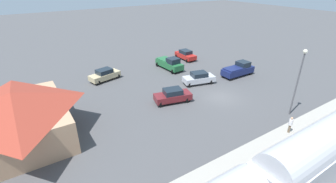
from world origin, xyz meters
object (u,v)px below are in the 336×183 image
(sedan_red, at_px, (186,55))
(pickup_green, at_px, (170,63))
(sedan_silver, at_px, (199,78))
(pedestrian_on_platform, at_px, (290,124))
(sedan_tan, at_px, (105,75))
(pickup_navy, at_px, (238,69))
(light_pole_near_platform, at_px, (299,75))
(sedan_maroon, at_px, (173,95))
(station_building, at_px, (17,116))

(sedan_red, xyz_separation_m, pickup_green, (-2.79, 5.36, 0.15))
(sedan_silver, bearing_deg, pedestrian_on_platform, 177.60)
(sedan_tan, relative_size, pickup_navy, 0.89)
(sedan_tan, relative_size, light_pole_near_platform, 0.64)
(sedan_silver, bearing_deg, sedan_maroon, 112.56)
(station_building, relative_size, light_pole_near_platform, 1.50)
(sedan_tan, height_order, light_pole_near_platform, light_pole_near_platform)
(sedan_tan, xyz_separation_m, sedan_maroon, (-11.15, -4.65, 0.00))
(sedan_red, bearing_deg, sedan_silver, 153.07)
(pickup_green, height_order, light_pole_near_platform, light_pole_near_platform)
(station_building, height_order, sedan_tan, station_building)
(sedan_red, relative_size, pickup_green, 0.82)
(pedestrian_on_platform, xyz_separation_m, light_pole_near_platform, (2.23, -3.77, 3.45))
(pickup_green, distance_m, pickup_navy, 11.00)
(station_building, height_order, pickup_navy, station_building)
(sedan_maroon, distance_m, sedan_silver, 6.80)
(light_pole_near_platform, bearing_deg, sedan_red, -4.97)
(pickup_green, distance_m, sedan_silver, 7.26)
(station_building, distance_m, pickup_navy, 29.49)
(pedestrian_on_platform, distance_m, sedan_red, 25.13)
(pickup_green, relative_size, light_pole_near_platform, 0.73)
(sedan_tan, distance_m, light_pole_near_platform, 25.37)
(sedan_tan, bearing_deg, pedestrian_on_platform, -155.78)
(station_building, xyz_separation_m, light_pole_near_platform, (-11.20, -25.56, 2.19))
(pedestrian_on_platform, bearing_deg, station_building, 58.35)
(pickup_green, relative_size, sedan_maroon, 1.15)
(station_building, xyz_separation_m, sedan_maroon, (-1.62, -16.11, -1.66))
(sedan_red, bearing_deg, pickup_green, 117.54)
(station_building, bearing_deg, sedan_red, -68.13)
(station_building, distance_m, sedan_red, 29.67)
(pedestrian_on_platform, xyz_separation_m, pickup_navy, (13.46, -7.67, -0.25))
(station_building, bearing_deg, pickup_green, -69.57)
(light_pole_near_platform, bearing_deg, pickup_green, 9.98)
(station_building, relative_size, sedan_tan, 2.33)
(pickup_green, bearing_deg, sedan_tan, 83.12)
(sedan_red, xyz_separation_m, pickup_navy, (-11.00, -1.96, 0.15))
(sedan_silver, relative_size, light_pole_near_platform, 0.64)
(pedestrian_on_platform, distance_m, sedan_maroon, 13.11)
(sedan_maroon, xyz_separation_m, light_pole_near_platform, (-9.58, -9.45, 3.86))
(station_building, xyz_separation_m, sedan_silver, (0.99, -22.39, -1.66))
(sedan_silver, bearing_deg, sedan_tan, 52.00)
(station_building, distance_m, sedan_maroon, 16.27)
(sedan_tan, relative_size, sedan_silver, 1.00)
(station_building, relative_size, sedan_maroon, 2.33)
(sedan_red, height_order, pickup_navy, pickup_navy)
(pickup_navy, bearing_deg, sedan_silver, 82.27)
(sedan_silver, bearing_deg, pickup_navy, -97.73)
(pickup_navy, bearing_deg, station_building, 90.06)
(sedan_silver, bearing_deg, pickup_green, 2.00)
(pedestrian_on_platform, bearing_deg, light_pole_near_platform, -59.44)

